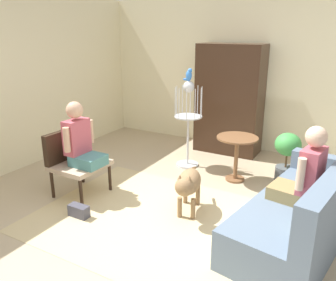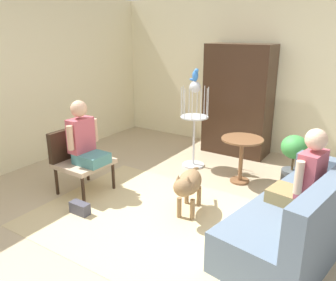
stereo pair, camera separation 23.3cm
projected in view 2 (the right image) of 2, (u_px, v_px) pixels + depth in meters
The scene contains 15 objects.
ground_plane at pixel (176, 221), 4.04m from camera, with size 7.14×7.14×0.00m, color tan.
back_wall at pixel (267, 76), 6.05m from camera, with size 6.52×0.12×2.71m, color beige.
left_wall at pixel (24, 82), 5.42m from camera, with size 0.12×6.55×2.71m, color beige.
area_rug at pixel (165, 222), 4.02m from camera, with size 3.06×2.18×0.01m, color #C6B284.
couch at pixel (306, 216), 3.53m from camera, with size 1.20×2.20×0.91m.
armchair at pixel (78, 155), 4.69m from camera, with size 0.63×0.67×0.86m.
person_on_couch at pixel (305, 177), 3.41m from camera, with size 0.53×0.50×0.84m.
person_on_armchair at pixel (84, 138), 4.52m from camera, with size 0.48×0.50×0.83m.
round_end_table at pixel (242, 150), 4.93m from camera, with size 0.59×0.59×0.67m.
dog at pixel (188, 184), 4.08m from camera, with size 0.40×0.84×0.61m.
bird_cage_stand at pixel (194, 120), 5.43m from camera, with size 0.44×0.44×1.39m.
parrot at pixel (195, 75), 5.22m from camera, with size 0.17×0.10×0.19m.
potted_plant at pixel (293, 155), 4.87m from camera, with size 0.37×0.37×0.74m.
armoire_cabinet at pixel (238, 100), 6.02m from camera, with size 1.13×0.56×1.92m, color #382316.
handbag at pixel (80, 208), 4.17m from camera, with size 0.25×0.12×0.15m, color #3F3F4C.
Camera 2 is at (1.85, -3.03, 2.15)m, focal length 36.76 mm.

